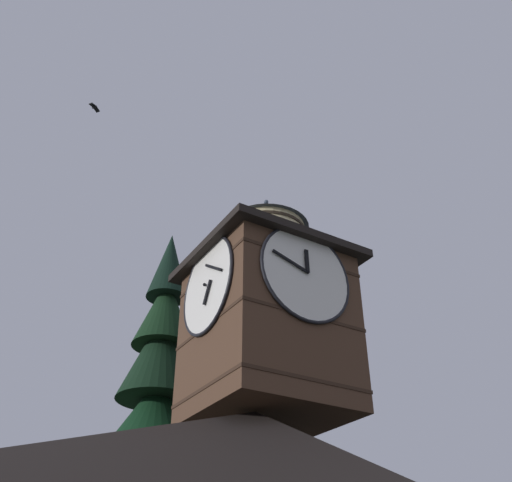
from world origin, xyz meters
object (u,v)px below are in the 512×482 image
object	(u,v)px
moon	(233,479)
flying_bird_high	(94,107)
clock_tower	(267,314)
pine_tree_behind	(153,447)

from	to	relation	value
moon	flying_bird_high	distance (m)	33.62
clock_tower	moon	world-z (taller)	clock_tower
flying_bird_high	clock_tower	bearing A→B (deg)	149.37
moon	pine_tree_behind	bearing A→B (deg)	55.38
moon	flying_bird_high	bearing A→B (deg)	51.13
clock_tower	moon	bearing A→B (deg)	-117.35
clock_tower	flying_bird_high	world-z (taller)	flying_bird_high
pine_tree_behind	clock_tower	bearing A→B (deg)	100.64
pine_tree_behind	flying_bird_high	size ratio (longest dim) A/B	30.97
pine_tree_behind	flying_bird_high	bearing A→B (deg)	27.17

